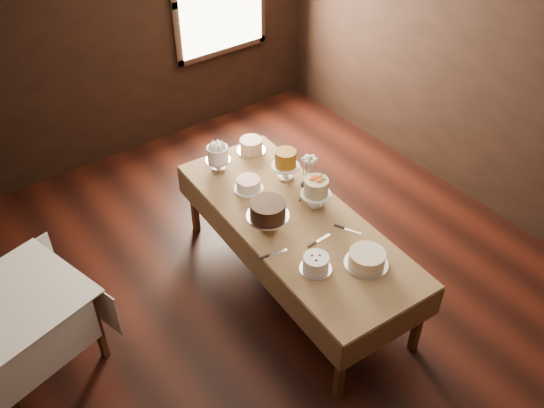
{
  "coord_description": "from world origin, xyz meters",
  "views": [
    {
      "loc": [
        -2.21,
        -2.78,
        3.99
      ],
      "look_at": [
        0.0,
        0.2,
        0.95
      ],
      "focal_mm": 38.8,
      "sensor_mm": 36.0,
      "label": 1
    }
  ],
  "objects": [
    {
      "name": "cake_server_b",
      "position": [
        0.46,
        -0.3,
        0.77
      ],
      "size": [
        0.13,
        0.23,
        0.01
      ],
      "primitive_type": "cube",
      "rotation": [
        0.0,
        0.0,
        -1.11
      ],
      "color": "silver",
      "rests_on": "display_table"
    },
    {
      "name": "cake_server_e",
      "position": [
        -0.19,
        -0.13,
        0.77
      ],
      "size": [
        0.24,
        0.07,
        0.01
      ],
      "primitive_type": "cube",
      "rotation": [
        0.0,
        0.0,
        -0.19
      ],
      "color": "silver",
      "rests_on": "display_table"
    },
    {
      "name": "cake_server_c",
      "position": [
        0.16,
        0.45,
        0.77
      ],
      "size": [
        0.06,
        0.24,
        0.01
      ],
      "primitive_type": "cube",
      "rotation": [
        0.0,
        0.0,
        1.72
      ],
      "color": "silver",
      "rests_on": "display_table"
    },
    {
      "name": "cake_flowers",
      "position": [
        0.43,
        0.16,
        0.88
      ],
      "size": [
        0.27,
        0.27,
        0.27
      ],
      "color": "white",
      "rests_on": "display_table"
    },
    {
      "name": "flower_vase",
      "position": [
        0.52,
        0.35,
        0.84
      ],
      "size": [
        0.19,
        0.19,
        0.14
      ],
      "primitive_type": "imported",
      "rotation": [
        0.0,
        0.0,
        3.81
      ],
      "color": "#2D2823",
      "rests_on": "display_table"
    },
    {
      "name": "floor",
      "position": [
        0.0,
        0.0,
        0.0
      ],
      "size": [
        5.0,
        6.0,
        0.01
      ],
      "primitive_type": "cube",
      "color": "black",
      "rests_on": "ground"
    },
    {
      "name": "cake_speckled",
      "position": [
        0.46,
        1.16,
        0.83
      ],
      "size": [
        0.28,
        0.28,
        0.13
      ],
      "color": "silver",
      "rests_on": "display_table"
    },
    {
      "name": "display_table",
      "position": [
        0.17,
        0.1,
        0.71
      ],
      "size": [
        1.09,
        2.52,
        0.77
      ],
      "rotation": [
        0.0,
        0.0,
        -0.05
      ],
      "color": "#442616",
      "rests_on": "ground"
    },
    {
      "name": "cake_caramel",
      "position": [
        0.46,
        0.62,
        0.89
      ],
      "size": [
        0.27,
        0.27,
        0.3
      ],
      "color": "white",
      "rests_on": "display_table"
    },
    {
      "name": "cake_server_a",
      "position": [
        0.2,
        -0.22,
        0.77
      ],
      "size": [
        0.24,
        0.04,
        0.01
      ],
      "primitive_type": "cube",
      "rotation": [
        0.0,
        0.0,
        0.06
      ],
      "color": "silver",
      "rests_on": "display_table"
    },
    {
      "name": "wall_right",
      "position": [
        2.5,
        0.0,
        1.4
      ],
      "size": [
        0.02,
        6.0,
        2.8
      ],
      "primitive_type": "cube",
      "color": "black",
      "rests_on": "ground"
    },
    {
      "name": "cake_swirl",
      "position": [
        -0.07,
        -0.45,
        0.83
      ],
      "size": [
        0.27,
        0.27,
        0.13
      ],
      "color": "silver",
      "rests_on": "display_table"
    },
    {
      "name": "cake_chocolate",
      "position": [
        -0.06,
        0.17,
        0.88
      ],
      "size": [
        0.39,
        0.39,
        0.26
      ],
      "color": "silver",
      "rests_on": "display_table"
    },
    {
      "name": "cake_lattice",
      "position": [
        0.09,
        0.67,
        0.81
      ],
      "size": [
        0.27,
        0.27,
        0.1
      ],
      "color": "white",
      "rests_on": "display_table"
    },
    {
      "name": "flower_bouquet",
      "position": [
        0.52,
        0.35,
        1.03
      ],
      "size": [
        0.14,
        0.14,
        0.2
      ],
      "primitive_type": null,
      "color": "white",
      "rests_on": "flower_vase"
    },
    {
      "name": "cake_cream",
      "position": [
        0.28,
        -0.64,
        0.82
      ],
      "size": [
        0.35,
        0.35,
        0.12
      ],
      "color": "silver",
      "rests_on": "display_table"
    },
    {
      "name": "side_table",
      "position": [
        -2.0,
        0.64,
        0.67
      ],
      "size": [
        1.11,
        1.11,
        0.76
      ],
      "rotation": [
        0.0,
        0.0,
        0.26
      ],
      "color": "#442616",
      "rests_on": "ground"
    },
    {
      "name": "cake_meringue",
      "position": [
        0.05,
        1.1,
        0.88
      ],
      "size": [
        0.27,
        0.27,
        0.25
      ],
      "color": "silver",
      "rests_on": "display_table"
    },
    {
      "name": "wall_back",
      "position": [
        0.0,
        3.0,
        1.4
      ],
      "size": [
        5.0,
        0.02,
        2.8
      ],
      "primitive_type": "cube",
      "color": "black",
      "rests_on": "ground"
    },
    {
      "name": "cake_server_d",
      "position": [
        0.48,
        0.36,
        0.77
      ],
      "size": [
        0.21,
        0.16,
        0.01
      ],
      "primitive_type": "cube",
      "rotation": [
        0.0,
        0.0,
        0.6
      ],
      "color": "silver",
      "rests_on": "display_table"
    }
  ]
}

